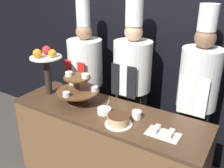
{
  "coord_description": "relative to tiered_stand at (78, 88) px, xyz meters",
  "views": [
    {
      "loc": [
        1.16,
        -1.46,
        2.05
      ],
      "look_at": [
        0.0,
        0.41,
        1.13
      ],
      "focal_mm": 40.0,
      "sensor_mm": 36.0,
      "label": 1
    }
  ],
  "objects": [
    {
      "name": "wall_back",
      "position": [
        0.34,
        0.91,
        0.35
      ],
      "size": [
        10.0,
        0.06,
        2.8
      ],
      "color": "black",
      "rests_on": "ground_plane"
    },
    {
      "name": "chef_center_right",
      "position": [
        1.05,
        0.52,
        -0.02
      ],
      "size": [
        0.38,
        0.38,
        1.87
      ],
      "color": "#28282D",
      "rests_on": "ground_plane"
    },
    {
      "name": "tiered_stand",
      "position": [
        0.0,
        0.0,
        0.0
      ],
      "size": [
        0.43,
        0.43,
        0.33
      ],
      "color": "brown",
      "rests_on": "buffet_counter"
    },
    {
      "name": "serving_bowl_near",
      "position": [
        0.34,
        -0.03,
        -0.14
      ],
      "size": [
        0.13,
        0.13,
        0.15
      ],
      "color": "white",
      "rests_on": "buffet_counter"
    },
    {
      "name": "chef_left",
      "position": [
        -0.31,
        0.52,
        -0.08
      ],
      "size": [
        0.42,
        0.42,
        1.85
      ],
      "color": "black",
      "rests_on": "ground_plane"
    },
    {
      "name": "cake_round",
      "position": [
        0.55,
        -0.13,
        -0.12
      ],
      "size": [
        0.24,
        0.24,
        0.09
      ],
      "color": "white",
      "rests_on": "buffet_counter"
    },
    {
      "name": "buffet_counter",
      "position": [
        0.34,
        0.01,
        -0.61
      ],
      "size": [
        1.95,
        0.61,
        0.88
      ],
      "color": "brown",
      "rests_on": "ground_plane"
    },
    {
      "name": "fruit_pedestal",
      "position": [
        -0.43,
        0.02,
        0.2
      ],
      "size": [
        0.33,
        0.33,
        0.52
      ],
      "color": "#2D231E",
      "rests_on": "buffet_counter"
    },
    {
      "name": "chef_center_left",
      "position": [
        0.34,
        0.52,
        -0.03
      ],
      "size": [
        0.41,
        0.41,
        1.91
      ],
      "color": "#38332D",
      "rests_on": "ground_plane"
    },
    {
      "name": "cake_square_tray",
      "position": [
        0.94,
        -0.08,
        -0.15
      ],
      "size": [
        0.27,
        0.16,
        0.05
      ],
      "color": "white",
      "rests_on": "buffet_counter"
    },
    {
      "name": "cup_white",
      "position": [
        0.64,
        0.04,
        -0.13
      ],
      "size": [
        0.09,
        0.09,
        0.07
      ],
      "color": "white",
      "rests_on": "buffet_counter"
    }
  ]
}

